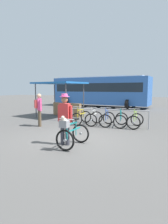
% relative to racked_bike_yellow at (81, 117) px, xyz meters
% --- Properties ---
extents(ground_plane, '(80.00, 80.00, 0.00)m').
position_rel_racked_bike_yellow_xyz_m(ground_plane, '(1.19, -2.97, -0.37)').
color(ground_plane, '#514F4C').
extents(bike_rack_rail, '(3.89, 0.41, 0.88)m').
position_rel_racked_bike_yellow_xyz_m(bike_rack_rail, '(1.52, -0.04, 0.32)').
color(bike_rack_rail, '#99999E').
rests_on(bike_rack_rail, ground).
extents(racked_bike_yellow, '(0.72, 1.15, 0.98)m').
position_rel_racked_bike_yellow_xyz_m(racked_bike_yellow, '(0.00, 0.00, 0.00)').
color(racked_bike_yellow, black).
rests_on(racked_bike_yellow, ground).
extents(racked_bike_white, '(0.76, 1.14, 0.97)m').
position_rel_racked_bike_yellow_xyz_m(racked_bike_white, '(0.70, 0.06, 0.00)').
color(racked_bike_white, black).
rests_on(racked_bike_white, ground).
extents(racked_bike_blue, '(0.82, 1.19, 0.97)m').
position_rel_racked_bike_yellow_xyz_m(racked_bike_blue, '(1.39, 0.13, 0.00)').
color(racked_bike_blue, black).
rests_on(racked_bike_blue, ground).
extents(racked_bike_teal, '(0.86, 1.20, 0.97)m').
position_rel_racked_bike_yellow_xyz_m(racked_bike_teal, '(2.09, 0.19, 0.00)').
color(racked_bike_teal, black).
rests_on(racked_bike_teal, ground).
extents(racked_bike_lime, '(0.69, 1.12, 0.97)m').
position_rel_racked_bike_yellow_xyz_m(racked_bike_lime, '(2.79, 0.26, 0.00)').
color(racked_bike_lime, black).
rests_on(racked_bike_lime, ground).
extents(featured_bicycle, '(0.68, 1.21, 1.09)m').
position_rel_racked_bike_yellow_xyz_m(featured_bicycle, '(1.55, -3.87, 0.12)').
color(featured_bicycle, black).
rests_on(featured_bicycle, ground).
extents(person_with_featured_bike, '(0.53, 0.32, 1.72)m').
position_rel_racked_bike_yellow_xyz_m(person_with_featured_bike, '(1.21, -3.69, 0.58)').
color(person_with_featured_bike, '#383842').
rests_on(person_with_featured_bike, ground).
extents(pedestrian_with_backpack, '(0.47, 0.47, 1.64)m').
position_rel_racked_bike_yellow_xyz_m(pedestrian_with_backpack, '(-1.64, -1.47, 0.57)').
color(pedestrian_with_backpack, brown).
rests_on(pedestrian_with_backpack, ground).
extents(bus_distant, '(10.11, 3.71, 3.08)m').
position_rel_racked_bike_yellow_xyz_m(bus_distant, '(-2.69, 9.85, 1.37)').
color(bus_distant, '#3366B7').
rests_on(bus_distant, ground).
extents(market_stall, '(3.43, 2.77, 2.30)m').
position_rel_racked_bike_yellow_xyz_m(market_stall, '(-2.38, 2.02, 1.03)').
color(market_stall, '#4C4C51').
rests_on(market_stall, ground).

